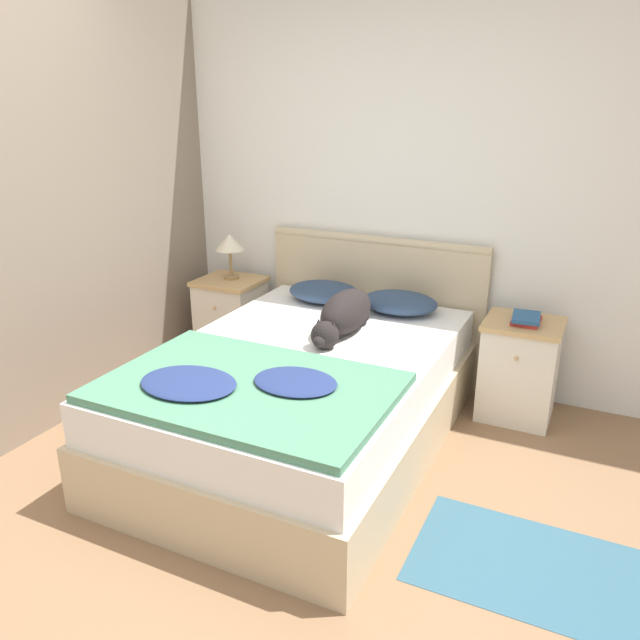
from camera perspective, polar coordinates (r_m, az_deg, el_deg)
ground_plane at (r=2.90m, az=-11.48°, el=-19.76°), size 16.00×16.00×0.00m
wall_back at (r=4.16m, az=5.34°, el=12.06°), size 9.00×0.06×2.55m
wall_side_left at (r=4.02m, az=-20.05°, el=10.69°), size 0.06×3.10×2.55m
bed at (r=3.44m, az=-1.52°, el=-7.10°), size 1.42×2.09×0.56m
headboard at (r=4.26m, az=5.01°, el=1.57°), size 1.50×0.06×0.96m
nightstand_left at (r=4.57m, az=-8.10°, el=0.07°), size 0.44×0.41×0.60m
nightstand_right at (r=3.89m, az=17.73°, el=-4.31°), size 0.44×0.41×0.60m
pillow_left at (r=4.09m, az=0.37°, el=2.60°), size 0.48×0.37×0.12m
pillow_right at (r=3.91m, az=7.28°, el=1.60°), size 0.48×0.37×0.12m
quilt at (r=2.88m, az=-6.86°, el=-6.05°), size 1.32×0.89×0.07m
dog at (r=3.52m, az=2.22°, el=0.51°), size 0.23×0.71×0.24m
book_stack at (r=3.76m, az=18.34°, el=0.10°), size 0.17×0.22×0.05m
table_lamp at (r=4.43m, az=-8.24°, el=6.88°), size 0.20×0.20×0.32m
rug at (r=2.90m, az=19.93°, el=-20.78°), size 1.07×0.62×0.00m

